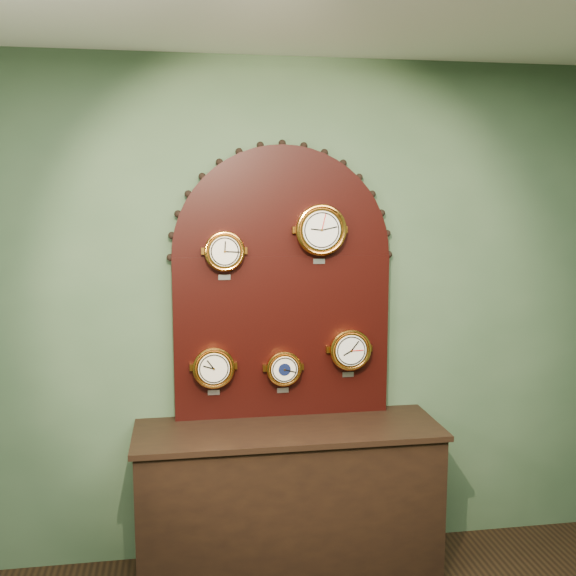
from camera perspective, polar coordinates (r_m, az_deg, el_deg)
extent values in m
plane|color=#3C563A|center=(3.75, -0.60, -2.20)|extent=(4.00, 0.00, 4.00)
cube|color=black|center=(3.81, 0.05, -17.91)|extent=(1.60, 0.50, 0.80)
cube|color=black|center=(3.73, -0.49, -4.15)|extent=(1.20, 0.06, 0.90)
cylinder|color=black|center=(3.66, -0.49, 2.75)|extent=(1.20, 0.06, 1.20)
cylinder|color=orange|center=(3.57, -5.46, 3.18)|extent=(0.20, 0.08, 0.20)
torus|color=orange|center=(3.53, -5.43, 3.13)|extent=(0.21, 0.02, 0.21)
cylinder|color=#EFE2CA|center=(3.53, -5.42, 3.12)|extent=(0.16, 0.01, 0.16)
cube|color=#B4B4BB|center=(3.60, -5.46, 0.92)|extent=(0.06, 0.01, 0.03)
cylinder|color=orange|center=(3.63, 2.77, 5.00)|extent=(0.26, 0.08, 0.26)
torus|color=orange|center=(3.60, 2.87, 4.97)|extent=(0.28, 0.03, 0.28)
cylinder|color=silver|center=(3.59, 2.90, 4.96)|extent=(0.21, 0.01, 0.21)
cube|color=#B4B4BB|center=(3.67, 2.67, 2.30)|extent=(0.07, 0.01, 0.03)
cylinder|color=orange|center=(3.67, -6.38, -6.71)|extent=(0.21, 0.08, 0.21)
torus|color=orange|center=(3.64, -6.36, -6.84)|extent=(0.23, 0.02, 0.23)
cylinder|color=#EFE2CA|center=(3.63, -6.35, -6.86)|extent=(0.17, 0.01, 0.17)
cube|color=#B4B4BB|center=(3.73, -6.36, -8.85)|extent=(0.06, 0.01, 0.03)
cylinder|color=orange|center=(3.71, -0.39, -6.82)|extent=(0.18, 0.08, 0.18)
torus|color=orange|center=(3.68, -0.31, -6.95)|extent=(0.20, 0.02, 0.20)
cylinder|color=#EFE2CA|center=(3.67, -0.30, -6.97)|extent=(0.14, 0.01, 0.14)
cube|color=#B4B4BB|center=(3.77, -0.44, -8.72)|extent=(0.07, 0.01, 0.03)
cylinder|color=#0B1233|center=(3.67, -0.29, -6.99)|extent=(0.07, 0.00, 0.07)
cylinder|color=orange|center=(3.76, 5.26, -5.21)|extent=(0.22, 0.08, 0.22)
torus|color=orange|center=(3.73, 5.39, -5.32)|extent=(0.23, 0.02, 0.23)
cylinder|color=silver|center=(3.72, 5.42, -5.35)|extent=(0.17, 0.01, 0.17)
cube|color=#B4B4BB|center=(3.82, 5.15, -7.37)|extent=(0.07, 0.01, 0.03)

